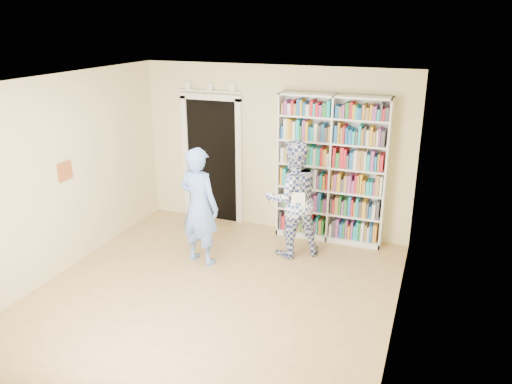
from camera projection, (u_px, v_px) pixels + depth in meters
floor at (209, 299)px, 6.35m from camera, size 5.00×5.00×0.00m
ceiling at (202, 83)px, 5.46m from camera, size 5.00×5.00×0.00m
wall_back at (274, 150)px, 8.11m from camera, size 4.50×0.00×4.50m
wall_left at (54, 179)px, 6.65m from camera, size 0.00×5.00×5.00m
wall_right at (402, 226)px, 5.15m from camera, size 0.00×5.00×5.00m
bookshelf at (331, 169)px, 7.70m from camera, size 1.68×0.32×2.31m
doorway at (212, 154)px, 8.51m from camera, size 1.10×0.08×2.43m
wall_art at (65, 171)px, 6.80m from camera, size 0.03×0.25×0.25m
man_blue at (199, 206)px, 7.05m from camera, size 0.70×0.53×1.72m
man_plaid at (293, 199)px, 7.28m from camera, size 1.08×1.03×1.76m
paper_sheet at (298, 202)px, 7.01m from camera, size 0.19×0.04×0.28m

